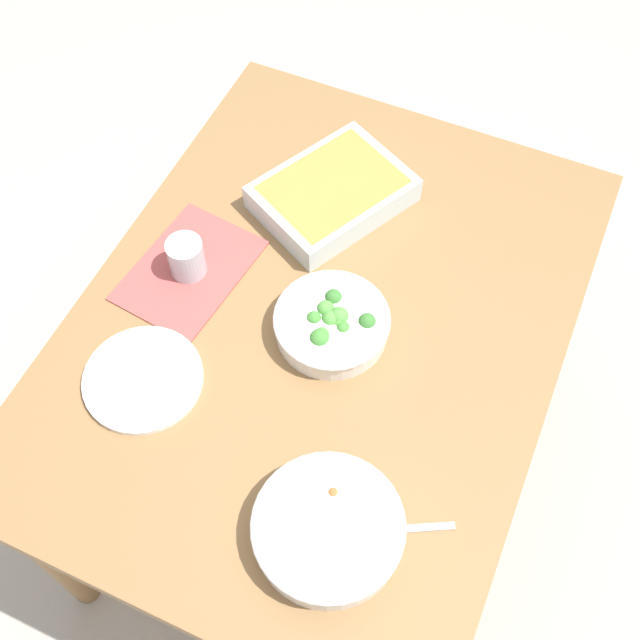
# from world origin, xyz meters

# --- Properties ---
(ground_plane) EXTENTS (6.00, 6.00, 0.00)m
(ground_plane) POSITION_xyz_m (0.00, 0.00, 0.00)
(ground_plane) COLOR #B2A899
(dining_table) EXTENTS (1.20, 0.90, 0.74)m
(dining_table) POSITION_xyz_m (0.00, 0.00, 0.65)
(dining_table) COLOR olive
(dining_table) RESTS_ON ground_plane
(placemat) EXTENTS (0.30, 0.23, 0.00)m
(placemat) POSITION_xyz_m (0.00, 0.28, 0.74)
(placemat) COLOR #B24C47
(placemat) RESTS_ON dining_table
(stew_bowl) EXTENTS (0.25, 0.25, 0.06)m
(stew_bowl) POSITION_xyz_m (-0.37, -0.18, 0.77)
(stew_bowl) COLOR white
(stew_bowl) RESTS_ON dining_table
(broccoli_bowl) EXTENTS (0.22, 0.22, 0.07)m
(broccoli_bowl) POSITION_xyz_m (-0.01, -0.03, 0.77)
(broccoli_bowl) COLOR white
(broccoli_bowl) RESTS_ON dining_table
(baking_dish) EXTENTS (0.37, 0.33, 0.06)m
(baking_dish) POSITION_xyz_m (0.28, 0.09, 0.77)
(baking_dish) COLOR silver
(baking_dish) RESTS_ON dining_table
(drink_cup) EXTENTS (0.07, 0.07, 0.08)m
(drink_cup) POSITION_xyz_m (0.00, 0.28, 0.78)
(drink_cup) COLOR #B2BCC6
(drink_cup) RESTS_ON dining_table
(side_plate) EXTENTS (0.22, 0.22, 0.01)m
(side_plate) POSITION_xyz_m (-0.25, 0.24, 0.75)
(side_plate) COLOR white
(side_plate) RESTS_ON dining_table
(spoon_by_stew) EXTENTS (0.10, 0.16, 0.01)m
(spoon_by_stew) POSITION_xyz_m (-0.33, -0.27, 0.74)
(spoon_by_stew) COLOR silver
(spoon_by_stew) RESTS_ON dining_table
(fork_on_table) EXTENTS (0.18, 0.03, 0.01)m
(fork_on_table) POSITION_xyz_m (-0.03, -0.00, 0.74)
(fork_on_table) COLOR silver
(fork_on_table) RESTS_ON dining_table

